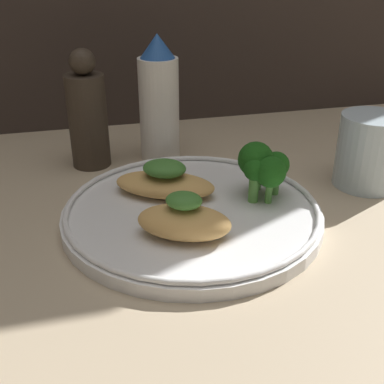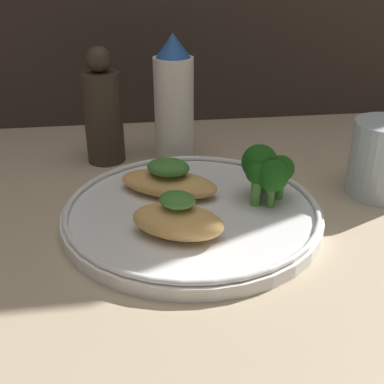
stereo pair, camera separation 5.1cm
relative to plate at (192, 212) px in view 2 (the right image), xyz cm
name	(u,v)px [view 2 (the right image)]	position (x,y,z in cm)	size (l,w,h in cm)	color
ground_plane	(192,224)	(0.00, 0.00, -1.49)	(180.00, 180.00, 1.00)	tan
plate	(192,212)	(0.00, 0.00, 0.00)	(27.88, 27.88, 2.00)	white
grilled_meat_front	(178,220)	(-2.11, -5.26, 2.22)	(10.35, 8.28, 4.71)	tan
grilled_meat_middle	(169,180)	(-2.12, 4.18, 1.93)	(12.78, 10.24, 4.07)	tan
broccoli_bunch	(266,169)	(8.24, 0.85, 4.20)	(5.83, 6.35, 6.34)	#569942
sauce_bottle	(171,101)	(-0.41, 18.07, 7.12)	(5.36, 5.36, 16.96)	white
pepper_grinder	(103,112)	(-9.54, 18.07, 5.94)	(5.12, 5.12, 15.57)	#382D23
drinking_glass	(384,159)	(23.17, 3.36, 3.48)	(7.93, 7.93, 8.94)	silver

